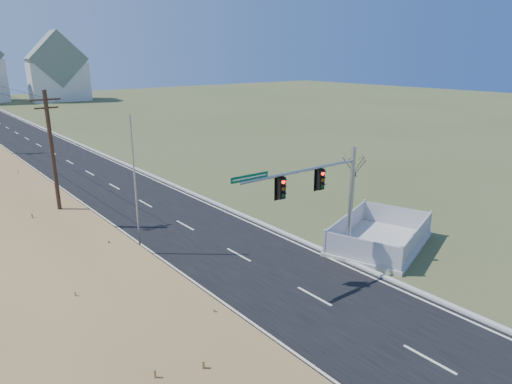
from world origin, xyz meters
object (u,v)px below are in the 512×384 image
Objects in this scene: traffic_signal_mast at (327,197)px; flagpole at (137,202)px; bare_tree at (355,165)px; open_sign at (399,251)px; fence_enclosure at (379,241)px.

flagpole is at bearing 133.56° from traffic_signal_mast.
bare_tree is at bearing -13.53° from flagpole.
open_sign is at bearing -39.76° from flagpole.
bare_tree is (14.47, -3.48, 0.59)m from flagpole.
bare_tree is (7.49, 4.35, -0.23)m from traffic_signal_mast.
traffic_signal_mast is 1.01× the size of flagpole.
fence_enclosure is 1.68× the size of bare_tree.
flagpole is at bearing 166.47° from bare_tree.
fence_enclosure reaches higher than open_sign.
fence_enclosure is 13.11× the size of open_sign.
flagpole is (-11.43, 9.51, 2.89)m from open_sign.
fence_enclosure is 0.98× the size of flagpole.
bare_tree is (3.04, 6.03, 3.48)m from open_sign.
traffic_signal_mast is at bearing -48.32° from flagpole.
bare_tree reaches higher than open_sign.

